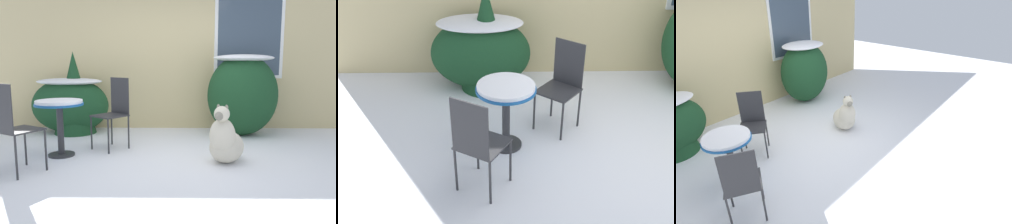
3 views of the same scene
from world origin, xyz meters
The scene contains 6 objects.
ground_plane centered at (0.00, 0.00, 0.00)m, with size 16.00×16.00×0.00m, color white.
shrub_left centered at (-1.76, 1.73, 0.53)m, with size 1.36×0.84×0.98m.
evergreen_bush centered at (-1.68, 1.70, 0.72)m, with size 0.74×0.74×1.44m.
patio_table centered at (-1.44, 0.25, 0.61)m, with size 0.64×0.64×0.76m.
patio_chair_near_table centered at (-0.79, 0.67, 0.57)m, with size 0.58×0.58×1.03m.
patio_chair_far_side centered at (-1.71, -0.50, 0.57)m, with size 0.57×0.57×1.03m.
Camera 2 is at (-1.51, -3.62, 2.74)m, focal length 45.00 mm.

